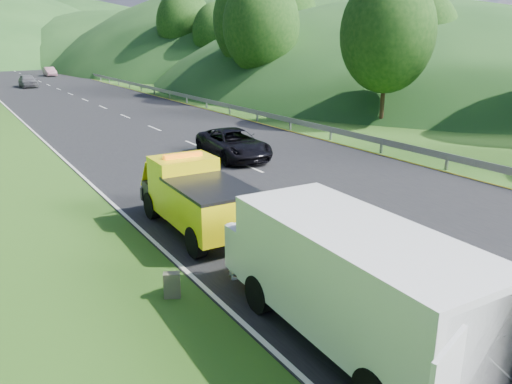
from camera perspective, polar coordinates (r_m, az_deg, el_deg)
ground at (r=13.57m, az=10.68°, el=-7.97°), size 320.00×320.00×0.00m
road_surface at (r=50.55m, az=-18.95°, el=9.92°), size 14.00×200.00×0.02m
guardrail at (r=64.47m, az=-15.25°, el=11.64°), size 0.06×140.00×1.52m
tree_line_right at (r=75.97m, az=-7.62°, el=12.86°), size 14.00×140.00×14.00m
hills_backdrop at (r=144.49m, az=-26.80°, el=13.27°), size 201.00×288.60×44.00m
tow_truck at (r=15.24m, az=-6.82°, el=-0.50°), size 2.11×5.26×2.24m
white_van at (r=9.81m, az=10.64°, el=-9.42°), size 3.73×6.90×2.42m
woman at (r=12.60m, az=-2.67°, el=-9.74°), size 0.50×0.61×1.45m
child at (r=11.63m, az=3.65°, el=-12.24°), size 0.63×0.57×1.05m
suitcase at (r=11.75m, az=-9.58°, el=-10.44°), size 0.43×0.35×0.61m
passing_suv at (r=24.70m, az=-2.57°, el=3.90°), size 2.71×5.19×1.39m
dist_car_a at (r=65.97m, az=-24.55°, el=10.83°), size 1.77×4.40×1.50m
dist_car_b at (r=83.56m, az=-22.45°, el=12.13°), size 1.41×4.03×1.33m
dist_car_c at (r=103.79m, az=-26.93°, el=12.35°), size 2.24×5.52×1.60m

